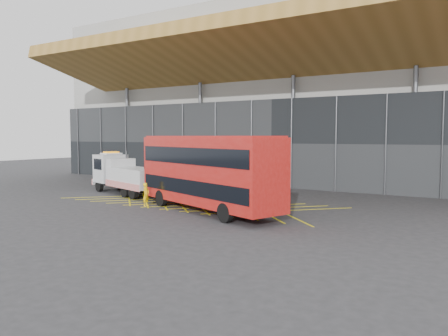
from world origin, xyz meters
The scene contains 6 objects.
ground_plane centered at (0.00, 0.00, 0.00)m, with size 120.00×120.00×0.00m, color #2D2D30.
road_markings centered at (1.60, 0.00, 0.01)m, with size 19.96×7.16×0.01m.
construction_building centered at (1.92, 18.40, 8.98)m, with size 55.00×23.97×18.00m.
recovery_truck centered at (-5.85, 0.70, 1.58)m, with size 9.67×4.85×3.41m.
bus_towed centered at (4.38, -2.70, 2.60)m, with size 11.66×6.56×4.68m.
worker centered at (-0.35, -2.97, 0.78)m, with size 0.57×0.37×1.56m, color yellow.
Camera 1 is at (19.26, -24.76, 4.66)m, focal length 35.00 mm.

